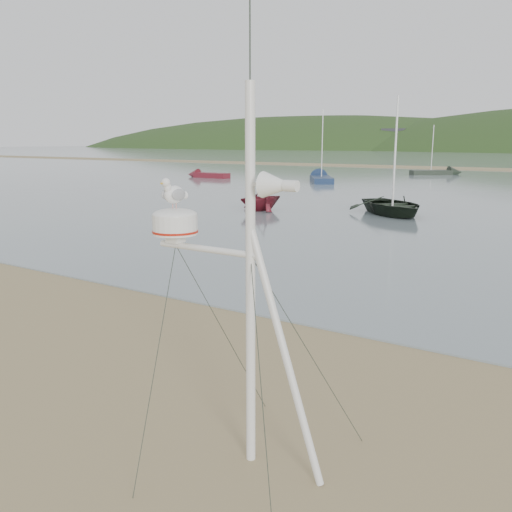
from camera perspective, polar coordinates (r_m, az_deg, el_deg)
The scene contains 7 objects.
ground at distance 9.39m, azimuth -17.16°, elevation -11.85°, with size 560.00×560.00×0.00m, color olive.
mast_rig at distance 6.32m, azimuth -1.33°, elevation -10.80°, with size 2.33×2.49×5.26m.
boat_dark at distance 28.02m, azimuth 14.37°, elevation 8.96°, with size 3.34×0.97×4.67m, color black.
boat_red at distance 28.98m, azimuth 0.50°, elevation 7.39°, with size 2.26×1.38×2.62m, color maroon.
sailboat_dark_mid at distance 63.12m, azimuth 19.08°, elevation 8.33°, with size 5.36×4.62×5.73m.
dinghy_red_far at distance 55.61m, azimuth -5.60°, elevation 8.49°, with size 4.96×1.22×1.21m.
sailboat_blue_near at distance 51.16m, azimuth 6.70°, elevation 8.17°, with size 5.09×6.81×6.91m.
Camera 1 is at (6.72, -5.40, 3.73)m, focal length 38.00 mm.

